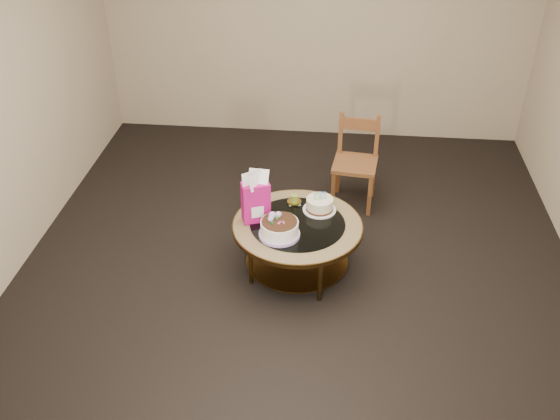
# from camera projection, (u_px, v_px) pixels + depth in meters

# --- Properties ---
(ground) EXTENTS (5.00, 5.00, 0.00)m
(ground) POSITION_uv_depth(u_px,v_px,m) (297.00, 269.00, 5.08)
(ground) COLOR black
(ground) RESTS_ON ground
(room_walls) EXTENTS (4.52, 5.02, 2.61)m
(room_walls) POSITION_uv_depth(u_px,v_px,m) (300.00, 92.00, 4.22)
(room_walls) COLOR tan
(room_walls) RESTS_ON ground
(coffee_table) EXTENTS (1.02, 1.02, 0.46)m
(coffee_table) POSITION_uv_depth(u_px,v_px,m) (297.00, 232.00, 4.87)
(coffee_table) COLOR brown
(coffee_table) RESTS_ON ground
(decorated_cake) EXTENTS (0.31, 0.31, 0.18)m
(decorated_cake) POSITION_uv_depth(u_px,v_px,m) (279.00, 229.00, 4.66)
(decorated_cake) COLOR #B59CDC
(decorated_cake) RESTS_ON coffee_table
(cream_cake) EXTENTS (0.27, 0.27, 0.17)m
(cream_cake) POSITION_uv_depth(u_px,v_px,m) (320.00, 205.00, 4.94)
(cream_cake) COLOR white
(cream_cake) RESTS_ON coffee_table
(gift_bag) EXTENTS (0.24, 0.20, 0.42)m
(gift_bag) POSITION_uv_depth(u_px,v_px,m) (256.00, 197.00, 4.75)
(gift_bag) COLOR #C91278
(gift_bag) RESTS_ON coffee_table
(pillar_candle) EXTENTS (0.12, 0.12, 0.09)m
(pillar_candle) POSITION_uv_depth(u_px,v_px,m) (294.00, 200.00, 5.05)
(pillar_candle) COLOR #D1C556
(pillar_candle) RESTS_ON coffee_table
(dining_chair) EXTENTS (0.43, 0.43, 0.84)m
(dining_chair) POSITION_uv_depth(u_px,v_px,m) (356.00, 161.00, 5.69)
(dining_chair) COLOR brown
(dining_chair) RESTS_ON ground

